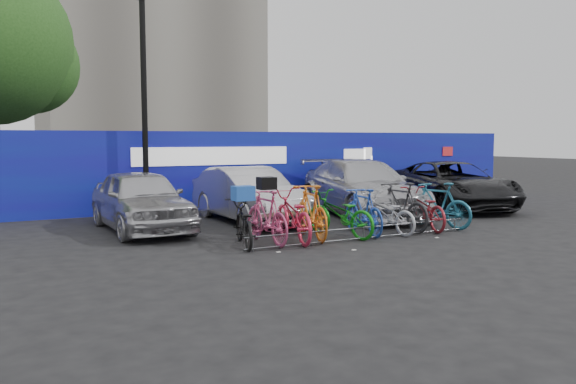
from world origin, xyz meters
TOP-DOWN VIEW (x-y plane):
  - ground at (0.00, 0.00)m, footprint 100.00×100.00m
  - hoarding at (0.01, 6.00)m, footprint 22.00×0.18m
  - lamppost at (-3.20, 5.40)m, footprint 0.25×0.50m
  - bike_rack at (-0.00, -0.60)m, footprint 5.60×0.03m
  - car_0 at (-3.92, 2.95)m, footprint 1.89×4.35m
  - car_1 at (-1.09, 3.07)m, footprint 1.72×4.40m
  - car_2 at (2.32, 2.79)m, footprint 3.10×5.72m
  - car_3 at (5.81, 2.86)m, footprint 3.65×5.70m
  - bike_0 at (-2.55, -0.01)m, footprint 1.03×1.87m
  - bike_1 at (-2.00, 0.03)m, footprint 0.55×1.88m
  - bike_2 at (-1.40, 0.03)m, footprint 1.03×2.19m
  - bike_3 at (-0.91, 0.07)m, footprint 0.94×2.07m
  - bike_4 at (-0.24, -0.01)m, footprint 1.14×2.05m
  - bike_5 at (0.41, -0.00)m, footprint 0.71×1.82m
  - bike_6 at (0.97, -0.11)m, footprint 0.85×1.82m
  - bike_7 at (1.55, 0.09)m, footprint 0.57×1.94m
  - bike_8 at (2.10, -0.06)m, footprint 1.01×2.00m
  - bike_9 at (2.62, -0.00)m, footprint 0.97×1.94m
  - cargo_crate at (-2.55, -0.01)m, footprint 0.41×0.32m
  - cargo_topcase at (-2.00, 0.03)m, footprint 0.36×0.33m

SIDE VIEW (x-z plane):
  - ground at x=0.00m, z-range 0.00..0.00m
  - bike_rack at x=0.00m, z-range 0.01..0.31m
  - bike_6 at x=0.97m, z-range 0.00..0.92m
  - bike_0 at x=-2.55m, z-range 0.00..0.93m
  - bike_8 at x=2.10m, z-range 0.00..1.00m
  - bike_4 at x=-0.24m, z-range 0.00..1.02m
  - bike_5 at x=0.41m, z-range 0.00..1.07m
  - bike_2 at x=-1.40m, z-range 0.00..1.10m
  - bike_9 at x=2.62m, z-range 0.00..1.12m
  - bike_1 at x=-2.00m, z-range 0.00..1.13m
  - bike_7 at x=1.55m, z-range 0.00..1.16m
  - bike_3 at x=-0.91m, z-range 0.00..1.20m
  - car_1 at x=-1.09m, z-range 0.00..1.43m
  - car_0 at x=-3.92m, z-range 0.00..1.46m
  - car_3 at x=5.81m, z-range 0.00..1.46m
  - car_2 at x=2.32m, z-range 0.00..1.57m
  - cargo_crate at x=-2.55m, z-range 0.93..1.22m
  - hoarding at x=0.01m, z-range 0.00..2.40m
  - cargo_topcase at x=-2.00m, z-range 1.13..1.39m
  - lamppost at x=-3.20m, z-range 0.22..6.33m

